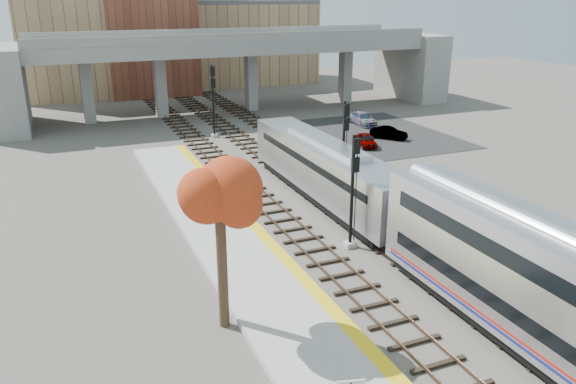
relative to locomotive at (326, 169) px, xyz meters
name	(u,v)px	position (x,y,z in m)	size (l,w,h in m)	color
ground	(420,284)	(-1.00, -12.58, -2.28)	(160.00, 160.00, 0.00)	#47423D
platform	(285,311)	(-8.25, -12.58, -2.10)	(4.50, 60.00, 0.35)	#9E9E99
yellow_strip	(323,299)	(-6.35, -12.58, -1.92)	(0.70, 60.00, 0.01)	yellow
tracks	(325,199)	(-0.07, -0.08, -2.20)	(10.70, 95.00, 0.25)	black
overpass	(234,62)	(3.92, 32.42, 3.53)	(54.00, 12.00, 9.50)	slate
buildings_far	(166,34)	(0.26, 53.99, 5.60)	(43.00, 21.00, 20.60)	tan
parking_lot	(372,134)	(13.00, 15.42, -2.26)	(14.00, 18.00, 0.04)	black
locomotive	(326,169)	(0.00, 0.00, 0.00)	(3.02, 19.05, 4.10)	#A8AAB2
signal_mast_near	(353,195)	(-2.10, -7.46, 0.86)	(0.60, 0.64, 6.52)	#9E9E99
signal_mast_mid	(344,149)	(2.00, 1.17, 0.89)	(0.60, 0.64, 6.57)	#9E9E99
signal_mast_far	(213,102)	(-2.10, 20.51, 1.27)	(0.60, 0.64, 7.13)	#9E9E99
tree	(219,194)	(-10.99, -12.31, 3.79)	(3.60, 3.60, 8.17)	#382619
car_a	(366,140)	(9.96, 11.43, -1.64)	(1.42, 3.52, 1.20)	#99999E
car_b	(389,133)	(13.44, 13.01, -1.64)	(1.26, 3.61, 1.19)	#99999E
car_c	(362,119)	(14.33, 19.67, -1.59)	(1.81, 4.44, 1.29)	#99999E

